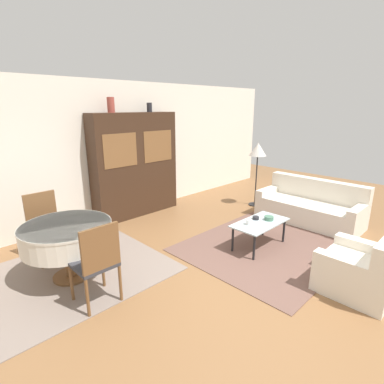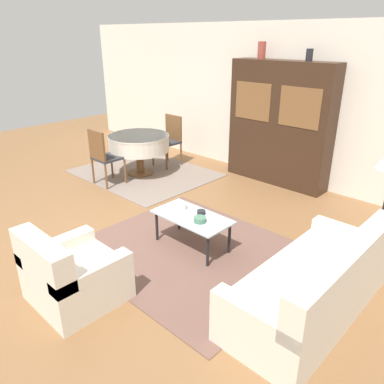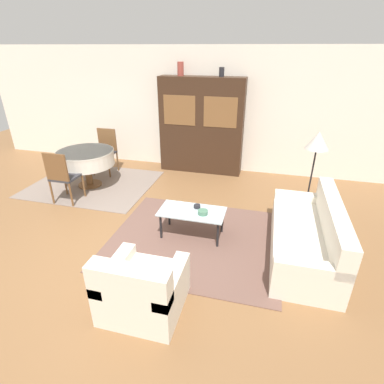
{
  "view_description": "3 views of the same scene",
  "coord_description": "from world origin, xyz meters",
  "px_view_note": "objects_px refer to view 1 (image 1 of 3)",
  "views": [
    {
      "loc": [
        -2.89,
        -1.73,
        2.22
      ],
      "look_at": [
        0.2,
        1.4,
        0.95
      ],
      "focal_mm": 28.0,
      "sensor_mm": 36.0,
      "label": 1
    },
    {
      "loc": [
        3.85,
        -2.29,
        2.49
      ],
      "look_at": [
        1.02,
        0.68,
        0.75
      ],
      "focal_mm": 35.0,
      "sensor_mm": 36.0,
      "label": 2
    },
    {
      "loc": [
        2.0,
        -3.11,
        2.66
      ],
      "look_at": [
        1.02,
        0.68,
        0.75
      ],
      "focal_mm": 28.0,
      "sensor_mm": 36.0,
      "label": 3
    }
  ],
  "objects_px": {
    "dining_chair_near": "(97,260)",
    "vase_short": "(149,107)",
    "dining_chair_far": "(45,222)",
    "bowl_small": "(256,218)",
    "couch": "(310,207)",
    "display_cabinet": "(135,165)",
    "armchair": "(362,270)",
    "coffee_table": "(260,225)",
    "dining_table": "(67,236)",
    "cup": "(249,222)",
    "floor_lamp": "(258,152)",
    "bowl": "(269,218)",
    "vase_tall": "(111,105)"
  },
  "relations": [
    {
      "from": "cup",
      "to": "bowl",
      "type": "height_order",
      "value": "cup"
    },
    {
      "from": "dining_chair_near",
      "to": "bowl",
      "type": "bearing_deg",
      "value": -10.64
    },
    {
      "from": "floor_lamp",
      "to": "cup",
      "type": "distance_m",
      "value": 2.44
    },
    {
      "from": "bowl_small",
      "to": "couch",
      "type": "bearing_deg",
      "value": -6.66
    },
    {
      "from": "dining_chair_far",
      "to": "armchair",
      "type": "bearing_deg",
      "value": 123.73
    },
    {
      "from": "cup",
      "to": "bowl",
      "type": "relative_size",
      "value": 0.63
    },
    {
      "from": "dining_chair_far",
      "to": "floor_lamp",
      "type": "relative_size",
      "value": 0.69
    },
    {
      "from": "floor_lamp",
      "to": "vase_tall",
      "type": "height_order",
      "value": "vase_tall"
    },
    {
      "from": "coffee_table",
      "to": "vase_tall",
      "type": "height_order",
      "value": "vase_tall"
    },
    {
      "from": "dining_chair_near",
      "to": "couch",
      "type": "bearing_deg",
      "value": -7.25
    },
    {
      "from": "coffee_table",
      "to": "dining_chair_far",
      "type": "height_order",
      "value": "dining_chair_far"
    },
    {
      "from": "floor_lamp",
      "to": "bowl",
      "type": "relative_size",
      "value": 9.76
    },
    {
      "from": "display_cabinet",
      "to": "vase_short",
      "type": "relative_size",
      "value": 11.34
    },
    {
      "from": "dining_chair_near",
      "to": "bowl_small",
      "type": "height_order",
      "value": "dining_chair_near"
    },
    {
      "from": "coffee_table",
      "to": "display_cabinet",
      "type": "bearing_deg",
      "value": 100.22
    },
    {
      "from": "display_cabinet",
      "to": "dining_table",
      "type": "relative_size",
      "value": 1.85
    },
    {
      "from": "floor_lamp",
      "to": "bowl_small",
      "type": "xyz_separation_m",
      "value": [
        -1.72,
        -1.15,
        -0.77
      ]
    },
    {
      "from": "armchair",
      "to": "dining_chair_far",
      "type": "relative_size",
      "value": 0.84
    },
    {
      "from": "couch",
      "to": "coffee_table",
      "type": "bearing_deg",
      "value": 87.41
    },
    {
      "from": "armchair",
      "to": "vase_short",
      "type": "distance_m",
      "value": 4.67
    },
    {
      "from": "armchair",
      "to": "coffee_table",
      "type": "relative_size",
      "value": 0.84
    },
    {
      "from": "armchair",
      "to": "bowl_small",
      "type": "height_order",
      "value": "armchair"
    },
    {
      "from": "dining_chair_near",
      "to": "dining_chair_far",
      "type": "relative_size",
      "value": 1.0
    },
    {
      "from": "couch",
      "to": "dining_chair_far",
      "type": "xyz_separation_m",
      "value": [
        -4.23,
        2.12,
        0.28
      ]
    },
    {
      "from": "display_cabinet",
      "to": "dining_chair_far",
      "type": "xyz_separation_m",
      "value": [
        -2.07,
        -0.66,
        -0.48
      ]
    },
    {
      "from": "dining_chair_far",
      "to": "bowl_small",
      "type": "xyz_separation_m",
      "value": [
        2.61,
        -1.93,
        -0.11
      ]
    },
    {
      "from": "armchair",
      "to": "dining_table",
      "type": "xyz_separation_m",
      "value": [
        -2.41,
        2.82,
        0.31
      ]
    },
    {
      "from": "dining_chair_far",
      "to": "bowl",
      "type": "relative_size",
      "value": 6.72
    },
    {
      "from": "armchair",
      "to": "vase_tall",
      "type": "distance_m",
      "value": 4.76
    },
    {
      "from": "armchair",
      "to": "vase_short",
      "type": "relative_size",
      "value": 4.52
    },
    {
      "from": "display_cabinet",
      "to": "cup",
      "type": "bearing_deg",
      "value": -84.19
    },
    {
      "from": "dining_chair_near",
      "to": "vase_short",
      "type": "relative_size",
      "value": 5.36
    },
    {
      "from": "dining_table",
      "to": "vase_short",
      "type": "height_order",
      "value": "vase_short"
    },
    {
      "from": "coffee_table",
      "to": "dining_chair_near",
      "type": "xyz_separation_m",
      "value": [
        -2.56,
        0.46,
        0.18
      ]
    },
    {
      "from": "coffee_table",
      "to": "dining_table",
      "type": "height_order",
      "value": "dining_table"
    },
    {
      "from": "dining_table",
      "to": "floor_lamp",
      "type": "distance_m",
      "value": 4.38
    },
    {
      "from": "display_cabinet",
      "to": "bowl_small",
      "type": "distance_m",
      "value": 2.71
    },
    {
      "from": "dining_chair_near",
      "to": "vase_short",
      "type": "distance_m",
      "value": 3.72
    },
    {
      "from": "dining_table",
      "to": "dining_chair_near",
      "type": "bearing_deg",
      "value": -90.0
    },
    {
      "from": "dining_chair_near",
      "to": "cup",
      "type": "bearing_deg",
      "value": -9.7
    },
    {
      "from": "armchair",
      "to": "display_cabinet",
      "type": "distance_m",
      "value": 4.35
    },
    {
      "from": "bowl",
      "to": "vase_short",
      "type": "relative_size",
      "value": 0.8
    },
    {
      "from": "armchair",
      "to": "bowl",
      "type": "height_order",
      "value": "armchair"
    },
    {
      "from": "dining_table",
      "to": "dining_chair_far",
      "type": "distance_m",
      "value": 0.79
    },
    {
      "from": "dining_chair_far",
      "to": "floor_lamp",
      "type": "distance_m",
      "value": 4.45
    },
    {
      "from": "cup",
      "to": "bowl_small",
      "type": "distance_m",
      "value": 0.27
    },
    {
      "from": "vase_short",
      "to": "vase_tall",
      "type": "bearing_deg",
      "value": 180.0
    },
    {
      "from": "coffee_table",
      "to": "vase_tall",
      "type": "xyz_separation_m",
      "value": [
        -0.95,
        2.7,
        1.85
      ]
    },
    {
      "from": "dining_chair_near",
      "to": "dining_chair_far",
      "type": "distance_m",
      "value": 1.58
    },
    {
      "from": "coffee_table",
      "to": "cup",
      "type": "xyz_separation_m",
      "value": [
        -0.22,
        0.06,
        0.09
      ]
    }
  ]
}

